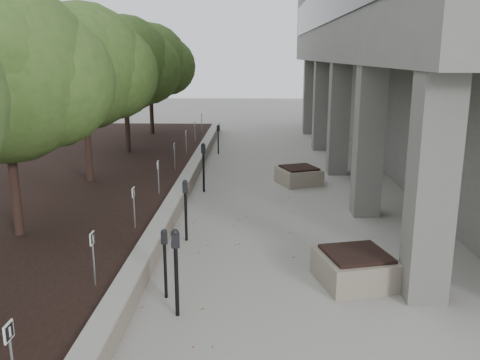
# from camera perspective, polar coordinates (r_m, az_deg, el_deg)

# --- Properties ---
(ground) EXTENTS (90.00, 90.00, 0.00)m
(ground) POSITION_cam_1_polar(r_m,az_deg,el_deg) (8.67, -1.07, -15.59)
(ground) COLOR gray
(ground) RESTS_ON ground
(retaining_wall) EXTENTS (0.39, 26.00, 0.50)m
(retaining_wall) POSITION_cam_1_polar(r_m,az_deg,el_deg) (17.17, -5.74, 0.18)
(retaining_wall) COLOR gray
(retaining_wall) RESTS_ON ground
(planting_bed) EXTENTS (7.00, 26.00, 0.40)m
(planting_bed) POSITION_cam_1_polar(r_m,az_deg,el_deg) (18.03, -17.40, 0.10)
(planting_bed) COLOR black
(planting_bed) RESTS_ON ground
(crabapple_tree_2) EXTENTS (4.60, 4.00, 5.44)m
(crabapple_tree_2) POSITION_cam_1_polar(r_m,az_deg,el_deg) (11.81, -24.53, 7.02)
(crabapple_tree_2) COLOR #32501E
(crabapple_tree_2) RESTS_ON planting_bed
(crabapple_tree_3) EXTENTS (4.60, 4.00, 5.44)m
(crabapple_tree_3) POSITION_cam_1_polar(r_m,az_deg,el_deg) (16.43, -16.92, 9.20)
(crabapple_tree_3) COLOR #32501E
(crabapple_tree_3) RESTS_ON planting_bed
(crabapple_tree_4) EXTENTS (4.60, 4.00, 5.44)m
(crabapple_tree_4) POSITION_cam_1_polar(r_m,az_deg,el_deg) (21.23, -12.66, 10.34)
(crabapple_tree_4) COLOR #32501E
(crabapple_tree_4) RESTS_ON planting_bed
(crabapple_tree_5) EXTENTS (4.60, 4.00, 5.44)m
(crabapple_tree_5) POSITION_cam_1_polar(r_m,az_deg,el_deg) (26.10, -9.96, 11.02)
(crabapple_tree_5) COLOR #32501E
(crabapple_tree_5) RESTS_ON planting_bed
(parking_sign_2) EXTENTS (0.04, 0.22, 0.96)m
(parking_sign_2) POSITION_cam_1_polar(r_m,az_deg,el_deg) (9.14, -15.98, -8.44)
(parking_sign_2) COLOR black
(parking_sign_2) RESTS_ON planting_bed
(parking_sign_3) EXTENTS (0.04, 0.22, 0.96)m
(parking_sign_3) POSITION_cam_1_polar(r_m,az_deg,el_deg) (11.87, -11.70, -3.06)
(parking_sign_3) COLOR black
(parking_sign_3) RESTS_ON planting_bed
(parking_sign_4) EXTENTS (0.04, 0.22, 0.96)m
(parking_sign_4) POSITION_cam_1_polar(r_m,az_deg,el_deg) (14.71, -9.06, 0.30)
(parking_sign_4) COLOR black
(parking_sign_4) RESTS_ON planting_bed
(parking_sign_5) EXTENTS (0.04, 0.22, 0.96)m
(parking_sign_5) POSITION_cam_1_polar(r_m,az_deg,el_deg) (17.60, -7.28, 2.56)
(parking_sign_5) COLOR black
(parking_sign_5) RESTS_ON planting_bed
(parking_sign_6) EXTENTS (0.04, 0.22, 0.96)m
(parking_sign_6) POSITION_cam_1_polar(r_m,az_deg,el_deg) (20.52, -6.01, 4.18)
(parking_sign_6) COLOR black
(parking_sign_6) RESTS_ON planting_bed
(parking_sign_7) EXTENTS (0.04, 0.22, 0.96)m
(parking_sign_7) POSITION_cam_1_polar(r_m,az_deg,el_deg) (23.46, -5.04, 5.39)
(parking_sign_7) COLOR black
(parking_sign_7) RESTS_ON planting_bed
(parking_sign_8) EXTENTS (0.04, 0.22, 0.96)m
(parking_sign_8) POSITION_cam_1_polar(r_m,az_deg,el_deg) (26.41, -4.30, 6.33)
(parking_sign_8) COLOR black
(parking_sign_8) RESTS_ON planting_bed
(parking_meter_1) EXTENTS (0.15, 0.13, 1.30)m
(parking_meter_1) POSITION_cam_1_polar(r_m,az_deg,el_deg) (9.28, -8.33, -9.21)
(parking_meter_1) COLOR black
(parking_meter_1) RESTS_ON ground
(parking_meter_2) EXTENTS (0.18, 0.15, 1.53)m
(parking_meter_2) POSITION_cam_1_polar(r_m,az_deg,el_deg) (8.61, -7.10, -10.23)
(parking_meter_2) COLOR black
(parking_meter_2) RESTS_ON ground
(parking_meter_3) EXTENTS (0.16, 0.12, 1.47)m
(parking_meter_3) POSITION_cam_1_polar(r_m,az_deg,el_deg) (11.98, -6.05, -3.39)
(parking_meter_3) COLOR black
(parking_meter_3) RESTS_ON ground
(parking_meter_4) EXTENTS (0.17, 0.14, 1.58)m
(parking_meter_4) POSITION_cam_1_polar(r_m,az_deg,el_deg) (16.25, -4.08, 1.39)
(parking_meter_4) COLOR black
(parking_meter_4) RESTS_ON ground
(parking_meter_5) EXTENTS (0.15, 0.13, 1.30)m
(parking_meter_5) POSITION_cam_1_polar(r_m,az_deg,el_deg) (22.62, -2.45, 4.53)
(parking_meter_5) COLOR black
(parking_meter_5) RESTS_ON ground
(planter_front) EXTENTS (1.62, 1.62, 0.62)m
(planter_front) POSITION_cam_1_polar(r_m,az_deg,el_deg) (10.14, 12.73, -9.47)
(planter_front) COLOR gray
(planter_front) RESTS_ON ground
(planter_back) EXTENTS (1.64, 1.64, 0.59)m
(planter_back) POSITION_cam_1_polar(r_m,az_deg,el_deg) (17.45, 6.56, 0.53)
(planter_back) COLOR gray
(planter_back) RESTS_ON ground
(berry_scatter) EXTENTS (3.30, 14.10, 0.02)m
(berry_scatter) POSITION_cam_1_polar(r_m,az_deg,el_deg) (13.26, -0.48, -4.92)
(berry_scatter) COLOR maroon
(berry_scatter) RESTS_ON ground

